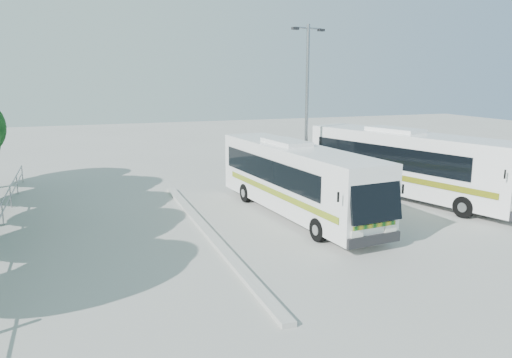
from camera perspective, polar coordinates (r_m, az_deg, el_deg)
name	(u,v)px	position (r m, az deg, el deg)	size (l,w,h in m)	color
ground	(281,243)	(18.72, 2.91, -7.29)	(100.00, 100.00, 0.00)	#A8A8A2
kerb_divider	(208,232)	(19.80, -5.54, -6.02)	(0.40, 16.00, 0.15)	#B2B2AD
coach_main	(296,178)	(21.97, 4.59, 0.12)	(3.30, 11.26, 3.08)	white
coach_adjacent	(409,163)	(26.20, 17.13, 1.78)	(5.67, 12.00, 3.28)	white
lamppost	(307,100)	(27.31, 5.84, 9.02)	(2.12, 0.70, 8.74)	gray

